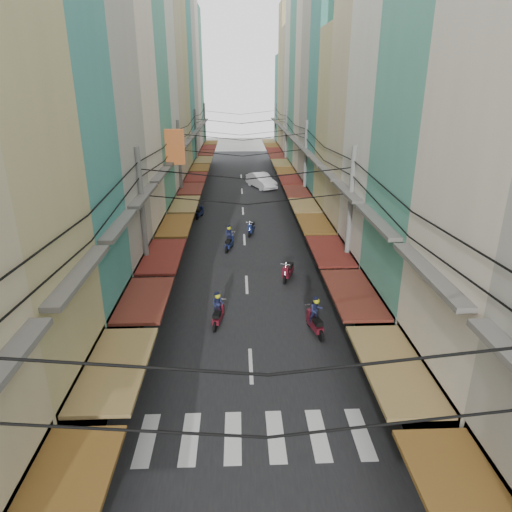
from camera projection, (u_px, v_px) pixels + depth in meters
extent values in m
plane|color=slate|center=(249.00, 340.00, 20.51)|extent=(160.00, 160.00, 0.00)
cube|color=black|center=(243.00, 217.00, 39.18)|extent=(10.00, 80.00, 0.02)
cube|color=gray|center=(167.00, 218.00, 38.93)|extent=(3.00, 80.00, 0.06)
cube|color=gray|center=(318.00, 216.00, 39.42)|extent=(3.00, 80.00, 0.06)
cube|color=silver|center=(147.00, 440.00, 14.77)|extent=(0.55, 2.40, 0.01)
cube|color=silver|center=(190.00, 438.00, 14.83)|extent=(0.55, 2.40, 0.01)
cube|color=silver|center=(233.00, 437.00, 14.88)|extent=(0.55, 2.40, 0.01)
cube|color=silver|center=(276.00, 436.00, 14.93)|extent=(0.55, 2.40, 0.01)
cube|color=silver|center=(318.00, 435.00, 14.98)|extent=(0.55, 2.40, 0.01)
cube|color=silver|center=(360.00, 433.00, 15.04)|extent=(0.55, 2.40, 0.01)
cube|color=brown|center=(57.00, 506.00, 9.04)|extent=(1.80, 4.34, 0.12)
cube|color=black|center=(71.00, 407.00, 13.88)|extent=(1.20, 4.52, 3.20)
cube|color=olive|center=(116.00, 367.00, 13.44)|extent=(1.80, 4.33, 0.12)
cube|color=#595651|center=(79.00, 274.00, 12.35)|extent=(0.50, 4.23, 0.15)
cube|color=teal|center=(9.00, 122.00, 15.13)|extent=(6.00, 4.30, 19.25)
cube|color=black|center=(110.00, 332.00, 18.09)|extent=(1.20, 4.13, 3.20)
cube|color=#5A2319|center=(145.00, 299.00, 17.64)|extent=(1.80, 3.96, 0.12)
cube|color=#595651|center=(119.00, 225.00, 16.55)|extent=(0.50, 3.87, 0.15)
cube|color=#A29F95|center=(57.00, 92.00, 19.24)|extent=(6.00, 5.14, 20.93)
cube|color=black|center=(134.00, 283.00, 22.49)|extent=(1.20, 4.94, 3.20)
cube|color=#5C1D17|center=(163.00, 256.00, 22.05)|extent=(1.80, 4.73, 0.12)
cube|color=#595651|center=(144.00, 195.00, 20.96)|extent=(0.50, 4.63, 0.15)
cube|color=beige|center=(97.00, 125.00, 24.58)|extent=(6.00, 4.95, 17.43)
cube|color=black|center=(152.00, 248.00, 27.20)|extent=(1.20, 4.75, 3.20)
cube|color=brown|center=(176.00, 225.00, 26.76)|extent=(1.80, 4.56, 0.12)
cube|color=#595651|center=(161.00, 174.00, 25.67)|extent=(0.50, 4.46, 0.15)
cube|color=#529F89|center=(120.00, 127.00, 29.42)|extent=(6.00, 4.99, 16.32)
cube|color=black|center=(164.00, 224.00, 31.85)|extent=(1.20, 4.80, 3.20)
cube|color=olive|center=(185.00, 204.00, 31.40)|extent=(1.80, 4.60, 0.12)
cube|color=#595651|center=(172.00, 160.00, 30.31)|extent=(0.50, 4.50, 0.15)
cube|color=silver|center=(131.00, 74.00, 32.75)|extent=(6.00, 4.65, 22.87)
cube|color=black|center=(173.00, 206.00, 36.35)|extent=(1.20, 4.46, 3.20)
cube|color=#5A2319|center=(191.00, 189.00, 35.90)|extent=(1.80, 4.27, 0.12)
cube|color=#595651|center=(181.00, 150.00, 34.81)|extent=(0.50, 4.18, 0.15)
cube|color=tan|center=(145.00, 90.00, 37.61)|extent=(6.00, 4.89, 20.58)
cube|color=black|center=(180.00, 193.00, 40.80)|extent=(1.20, 4.70, 3.20)
cube|color=#5C1D17|center=(196.00, 177.00, 40.36)|extent=(1.80, 4.50, 0.12)
cube|color=#595651|center=(187.00, 143.00, 39.26)|extent=(0.50, 4.40, 0.15)
cube|color=tan|center=(155.00, 101.00, 42.38)|extent=(6.00, 4.52, 18.44)
cube|color=black|center=(186.00, 182.00, 45.19)|extent=(1.20, 4.34, 3.20)
cube|color=brown|center=(200.00, 168.00, 44.75)|extent=(1.80, 4.16, 0.12)
cube|color=#595651|center=(192.00, 136.00, 43.65)|extent=(0.50, 4.07, 0.15)
cube|color=teal|center=(162.00, 88.00, 46.53)|extent=(6.00, 5.20, 20.63)
cube|color=black|center=(190.00, 173.00, 49.73)|extent=(1.20, 4.99, 3.20)
cube|color=olive|center=(204.00, 160.00, 49.28)|extent=(1.80, 4.78, 0.12)
cube|color=#595651|center=(196.00, 131.00, 48.19)|extent=(0.50, 4.68, 0.15)
cube|color=#A29F95|center=(168.00, 73.00, 50.71)|extent=(6.00, 4.94, 23.70)
cube|color=black|center=(194.00, 165.00, 54.46)|extent=(1.20, 4.74, 3.20)
cube|color=#5A2319|center=(206.00, 153.00, 54.01)|extent=(1.80, 4.55, 0.12)
cube|color=#595651|center=(200.00, 127.00, 52.92)|extent=(0.50, 4.45, 0.15)
cube|color=beige|center=(175.00, 85.00, 55.79)|extent=(6.00, 4.96, 21.12)
cube|color=black|center=(198.00, 159.00, 59.07)|extent=(1.20, 4.76, 3.20)
cube|color=#5C1D17|center=(209.00, 148.00, 58.63)|extent=(1.80, 4.56, 0.12)
cube|color=#595651|center=(203.00, 123.00, 57.54)|extent=(0.50, 4.46, 0.15)
cube|color=#529F89|center=(180.00, 90.00, 60.67)|extent=(6.00, 5.04, 19.90)
cube|color=black|center=(200.00, 153.00, 63.74)|extent=(1.20, 4.84, 3.20)
cube|color=brown|center=(211.00, 143.00, 63.30)|extent=(1.80, 4.64, 0.12)
cube|color=#595651|center=(205.00, 120.00, 62.20)|extent=(0.50, 4.54, 0.15)
cube|color=#603015|center=(175.00, 147.00, 29.05)|extent=(1.20, 0.40, 2.20)
cube|color=brown|center=(473.00, 510.00, 8.95)|extent=(1.80, 4.35, 0.12)
cube|color=black|center=(436.00, 404.00, 14.04)|extent=(1.20, 4.78, 3.20)
cube|color=olive|center=(393.00, 366.00, 13.48)|extent=(1.80, 4.58, 0.12)
cube|color=#595651|center=(429.00, 273.00, 12.44)|extent=(0.50, 4.48, 0.15)
cube|color=#529F89|center=(468.00, 179.00, 16.68)|extent=(6.00, 5.03, 15.08)
cube|color=black|center=(386.00, 323.00, 18.71)|extent=(1.20, 4.83, 3.20)
cube|color=#5A2319|center=(353.00, 293.00, 18.15)|extent=(1.80, 4.63, 0.12)
cube|color=#595651|center=(376.00, 221.00, 17.11)|extent=(0.50, 4.53, 0.15)
cube|color=silver|center=(427.00, 83.00, 20.09)|extent=(6.00, 4.79, 21.66)
cube|color=black|center=(357.00, 276.00, 23.29)|extent=(1.20, 4.60, 3.20)
cube|color=#5C1D17|center=(329.00, 251.00, 22.74)|extent=(1.80, 4.41, 0.12)
cube|color=#595651|center=(347.00, 191.00, 21.69)|extent=(0.50, 4.31, 0.15)
cube|color=tan|center=(392.00, 92.00, 24.60)|extent=(6.00, 4.52, 20.74)
cube|color=black|center=(338.00, 245.00, 27.64)|extent=(1.20, 4.34, 3.20)
cube|color=brown|center=(314.00, 224.00, 27.08)|extent=(1.80, 4.16, 0.12)
cube|color=#595651|center=(328.00, 173.00, 26.04)|extent=(0.50, 4.07, 0.15)
cube|color=tan|center=(366.00, 144.00, 29.82)|extent=(6.00, 4.12, 14.13)
cube|color=black|center=(325.00, 225.00, 31.68)|extent=(1.20, 3.96, 3.20)
cube|color=olive|center=(304.00, 205.00, 31.12)|extent=(1.80, 3.79, 0.12)
cube|color=#595651|center=(316.00, 161.00, 30.08)|extent=(0.50, 3.71, 0.15)
cube|color=teal|center=(353.00, 112.00, 33.16)|extent=(6.00, 4.40, 17.68)
cube|color=black|center=(315.00, 209.00, 35.66)|extent=(1.20, 4.23, 3.20)
cube|color=#5A2319|center=(297.00, 191.00, 35.10)|extent=(1.80, 4.05, 0.12)
cube|color=#595651|center=(307.00, 152.00, 34.06)|extent=(0.50, 3.96, 0.15)
cube|color=#A29F95|center=(341.00, 76.00, 36.51)|extent=(6.00, 4.64, 22.59)
cube|color=black|center=(307.00, 195.00, 39.88)|extent=(1.20, 4.45, 3.20)
cube|color=#5C1D17|center=(290.00, 180.00, 39.32)|extent=(1.80, 4.26, 0.12)
cube|color=#595651|center=(299.00, 144.00, 38.28)|extent=(0.50, 4.17, 0.15)
cube|color=beige|center=(331.00, 85.00, 40.78)|extent=(6.00, 4.00, 21.25)
cube|color=black|center=(300.00, 185.00, 43.91)|extent=(1.20, 3.84, 3.20)
cube|color=brown|center=(285.00, 171.00, 43.35)|extent=(1.80, 3.68, 0.12)
cube|color=#595651|center=(293.00, 138.00, 42.31)|extent=(0.50, 3.60, 0.15)
cube|color=#529F89|center=(322.00, 79.00, 44.79)|extent=(6.00, 5.01, 22.33)
cube|color=black|center=(295.00, 176.00, 48.11)|extent=(1.20, 4.81, 3.20)
cube|color=olive|center=(281.00, 163.00, 47.56)|extent=(1.80, 4.61, 0.12)
cube|color=#595651|center=(288.00, 133.00, 46.51)|extent=(0.50, 4.51, 0.15)
cube|color=silver|center=(313.00, 92.00, 49.93)|extent=(6.00, 5.00, 19.71)
cube|color=black|center=(290.00, 168.00, 52.78)|extent=(1.20, 4.80, 3.20)
cube|color=#5A2319|center=(277.00, 156.00, 52.23)|extent=(1.80, 4.60, 0.12)
cube|color=#595651|center=(283.00, 128.00, 51.18)|extent=(0.50, 4.50, 0.15)
cube|color=tan|center=(307.00, 104.00, 54.79)|extent=(6.00, 4.32, 16.86)
cube|color=black|center=(286.00, 161.00, 57.13)|extent=(1.20, 4.15, 3.20)
cube|color=#5C1D17|center=(274.00, 150.00, 56.58)|extent=(1.80, 3.97, 0.12)
cube|color=#595651|center=(279.00, 125.00, 55.53)|extent=(0.50, 3.89, 0.15)
cube|color=tan|center=(302.00, 90.00, 58.27)|extent=(6.00, 4.33, 19.96)
cube|color=black|center=(282.00, 156.00, 61.17)|extent=(1.20, 4.16, 3.20)
cube|color=brown|center=(271.00, 145.00, 60.62)|extent=(1.80, 3.99, 0.12)
cube|color=#595651|center=(277.00, 122.00, 59.57)|extent=(0.50, 3.90, 0.15)
cube|color=teal|center=(297.00, 111.00, 63.57)|extent=(6.00, 4.88, 14.34)
cube|color=black|center=(279.00, 151.00, 65.47)|extent=(1.20, 4.68, 3.20)
cube|color=olive|center=(269.00, 141.00, 64.91)|extent=(1.80, 4.49, 0.12)
cube|color=#595651|center=(274.00, 119.00, 63.87)|extent=(0.50, 4.39, 0.15)
cylinder|color=slate|center=(144.00, 234.00, 21.67)|extent=(0.26, 0.26, 8.20)
cylinder|color=slate|center=(349.00, 232.00, 22.04)|extent=(0.26, 0.26, 8.20)
cylinder|color=slate|center=(181.00, 175.00, 35.67)|extent=(0.26, 0.26, 8.20)
cylinder|color=slate|center=(305.00, 174.00, 36.04)|extent=(0.26, 0.26, 8.20)
cylinder|color=slate|center=(196.00, 149.00, 49.67)|extent=(0.26, 0.26, 8.20)
cylinder|color=slate|center=(286.00, 148.00, 50.04)|extent=(0.26, 0.26, 8.20)
cylinder|color=slate|center=(205.00, 134.00, 63.68)|extent=(0.26, 0.26, 8.20)
cylinder|color=slate|center=(275.00, 134.00, 64.04)|extent=(0.26, 0.26, 8.20)
imported|color=silver|center=(261.00, 188.00, 50.14)|extent=(5.99, 4.22, 1.97)
imported|color=black|center=(390.00, 329.00, 21.44)|extent=(1.79, 1.06, 1.15)
cylinder|color=black|center=(219.00, 314.00, 22.28)|extent=(0.10, 0.49, 0.49)
cylinder|color=black|center=(218.00, 327.00, 21.12)|extent=(0.10, 0.49, 0.49)
cube|color=maroon|center=(218.00, 318.00, 21.65)|extent=(0.32, 1.09, 0.27)
cube|color=black|center=(218.00, 315.00, 21.32)|extent=(0.30, 0.52, 0.17)
cube|color=maroon|center=(219.00, 308.00, 22.06)|extent=(0.29, 0.27, 0.52)
imported|color=#1F2349|center=(218.00, 315.00, 21.60)|extent=(0.50, 0.36, 1.26)
sphere|color=gold|center=(218.00, 297.00, 21.26)|extent=(0.27, 0.27, 0.27)
cylinder|color=black|center=(313.00, 321.00, 21.58)|extent=(0.10, 0.54, 0.54)
cylinder|color=black|center=(317.00, 336.00, 20.31)|extent=(0.10, 0.54, 0.54)
cube|color=maroon|center=(315.00, 325.00, 20.89)|extent=(0.35, 1.19, 0.29)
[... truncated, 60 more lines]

